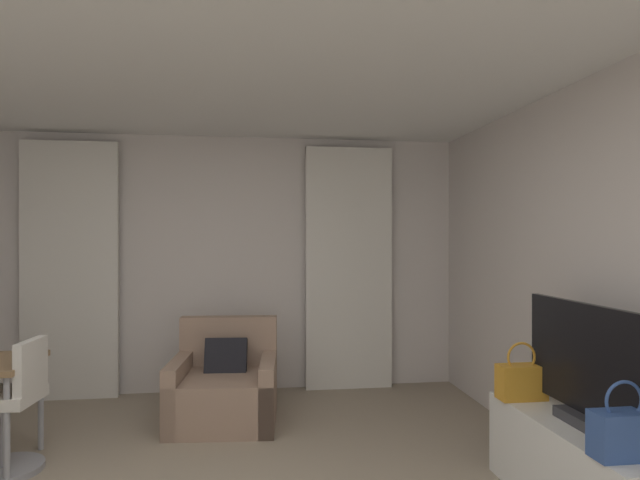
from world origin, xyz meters
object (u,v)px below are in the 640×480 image
(tv_flatscreen, at_px, (588,367))
(handbag_secondary, at_px, (624,433))
(armchair, at_px, (225,389))
(desk_chair, at_px, (11,413))
(tv_console, at_px, (585,470))
(handbag_primary, at_px, (521,380))

(tv_flatscreen, relative_size, handbag_secondary, 2.98)
(handbag_secondary, bearing_deg, armchair, 130.24)
(desk_chair, xyz_separation_m, handbag_secondary, (3.32, -1.50, 0.25))
(desk_chair, xyz_separation_m, tv_flatscreen, (3.43, -1.07, 0.45))
(armchair, height_order, tv_console, armchair)
(desk_chair, distance_m, tv_console, 3.59)
(desk_chair, distance_m, handbag_primary, 3.37)
(tv_console, bearing_deg, desk_chair, 163.05)
(armchair, bearing_deg, handbag_primary, -35.41)
(armchair, relative_size, handbag_primary, 2.53)
(tv_console, xyz_separation_m, handbag_primary, (-0.12, 0.47, 0.38))
(tv_console, height_order, handbag_secondary, handbag_secondary)
(armchair, relative_size, handbag_secondary, 2.53)
(tv_console, relative_size, tv_flatscreen, 1.19)
(tv_flatscreen, distance_m, handbag_secondary, 0.49)
(armchair, distance_m, handbag_primary, 2.41)
(desk_chair, bearing_deg, handbag_primary, -9.92)
(desk_chair, relative_size, tv_flatscreen, 0.80)
(tv_console, bearing_deg, armchair, 138.17)
(tv_console, relative_size, handbag_primary, 3.55)
(handbag_primary, bearing_deg, armchair, 144.59)
(desk_chair, relative_size, handbag_secondary, 2.39)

